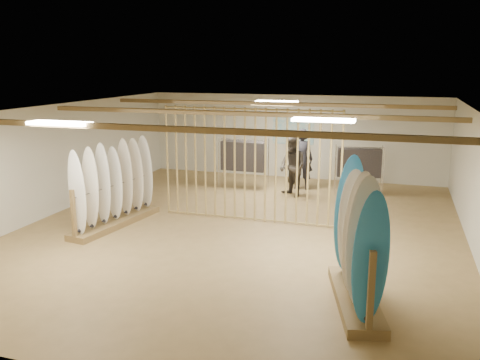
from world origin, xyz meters
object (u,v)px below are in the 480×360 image
(rack_right, at_px, (357,260))
(shopper_a, at_px, (302,155))
(rack_left, at_px, (115,198))
(shopper_b, at_px, (293,163))
(clothing_rack_b, at_px, (359,163))
(clothing_rack_a, at_px, (243,156))

(rack_right, xyz_separation_m, shopper_a, (-2.30, 7.41, 0.32))
(rack_left, xyz_separation_m, shopper_b, (3.47, 4.01, 0.32))
(clothing_rack_b, height_order, shopper_a, shopper_a)
(shopper_b, bearing_deg, clothing_rack_b, 66.15)
(rack_left, relative_size, rack_right, 1.21)
(rack_right, bearing_deg, rack_left, 142.90)
(clothing_rack_b, distance_m, shopper_a, 1.74)
(rack_left, distance_m, rack_right, 6.35)
(rack_left, relative_size, shopper_b, 1.43)
(rack_left, relative_size, clothing_rack_a, 1.81)
(rack_left, xyz_separation_m, shopper_a, (3.56, 4.95, 0.39))
(clothing_rack_b, bearing_deg, shopper_b, -164.94)
(clothing_rack_a, height_order, clothing_rack_b, clothing_rack_a)
(rack_right, distance_m, shopper_b, 6.90)
(rack_right, xyz_separation_m, clothing_rack_a, (-4.03, 6.92, 0.29))
(rack_left, relative_size, shopper_a, 1.35)
(rack_left, height_order, clothing_rack_a, rack_left)
(clothing_rack_a, xyz_separation_m, clothing_rack_b, (3.46, 0.38, -0.08))
(rack_left, distance_m, clothing_rack_a, 4.84)
(rack_right, relative_size, clothing_rack_a, 1.50)
(rack_right, relative_size, clothing_rack_b, 1.63)
(clothing_rack_b, relative_size, shopper_b, 0.73)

